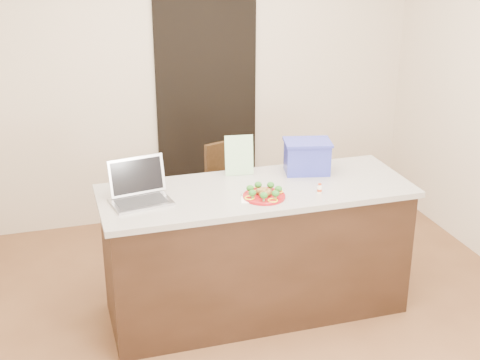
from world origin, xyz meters
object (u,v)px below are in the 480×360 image
object	(u,v)px
plate	(264,196)
blue_box	(307,156)
napkin	(252,199)
chair	(232,194)
laptop	(139,189)
yogurt_bottle	(320,189)
island	(256,250)

from	to	relation	value
plate	blue_box	bearing A→B (deg)	38.74
plate	napkin	xyz separation A→B (m)	(-0.08, -0.00, -0.01)
blue_box	chair	distance (m)	0.89
plate	laptop	size ratio (longest dim) A/B	0.68
blue_box	chair	xyz separation A→B (m)	(-0.36, 0.64, -0.50)
plate	blue_box	size ratio (longest dim) A/B	0.75
napkin	laptop	distance (m)	0.71
blue_box	yogurt_bottle	bearing A→B (deg)	-86.71
island	yogurt_bottle	distance (m)	0.64
plate	yogurt_bottle	size ratio (longest dim) A/B	4.07
island	plate	xyz separation A→B (m)	(-0.00, -0.16, 0.47)
napkin	yogurt_bottle	distance (m)	0.45
napkin	plate	bearing A→B (deg)	2.66
blue_box	napkin	bearing A→B (deg)	-132.83
laptop	plate	bearing A→B (deg)	-24.41
napkin	chair	distance (m)	1.08
plate	blue_box	xyz separation A→B (m)	(0.43, 0.35, 0.11)
napkin	island	bearing A→B (deg)	62.84
island	yogurt_bottle	size ratio (longest dim) A/B	30.91
napkin	laptop	xyz separation A→B (m)	(-0.68, 0.20, 0.07)
island	napkin	bearing A→B (deg)	-117.16
yogurt_bottle	chair	world-z (taller)	yogurt_bottle
yogurt_bottle	napkin	bearing A→B (deg)	176.02
island	laptop	xyz separation A→B (m)	(-0.77, 0.04, 0.53)
plate	blue_box	distance (m)	0.56
napkin	chair	bearing A→B (deg)	81.23
island	chair	distance (m)	0.84
yogurt_bottle	plate	bearing A→B (deg)	174.54
napkin	yogurt_bottle	world-z (taller)	yogurt_bottle
napkin	laptop	size ratio (longest dim) A/B	0.34
napkin	blue_box	size ratio (longest dim) A/B	0.37
plate	chair	distance (m)	1.07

